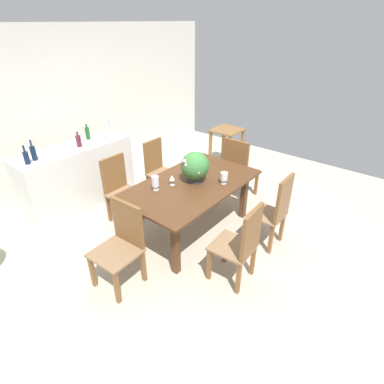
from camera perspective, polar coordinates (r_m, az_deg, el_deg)
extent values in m
plane|color=#BCB29E|center=(4.39, 0.30, -7.25)|extent=(7.04, 7.04, 0.00)
cube|color=silver|center=(5.68, -21.22, 14.15)|extent=(6.40, 0.10, 2.60)
cube|color=#4C2D19|center=(4.00, -0.07, 1.48)|extent=(1.83, 1.08, 0.03)
cube|color=#4C2D19|center=(3.53, -3.09, -10.37)|extent=(0.08, 0.08, 0.73)
cube|color=#4C2D19|center=(4.56, 9.71, -0.69)|extent=(0.08, 0.08, 0.73)
cube|color=#4C2D19|center=(3.99, -11.32, -5.74)|extent=(0.08, 0.08, 0.73)
cube|color=#4C2D19|center=(4.92, 2.08, 2.13)|extent=(0.08, 0.08, 0.73)
cube|color=brown|center=(4.84, -4.80, -0.43)|extent=(0.04, 0.04, 0.43)
cube|color=brown|center=(5.06, -2.23, 1.07)|extent=(0.04, 0.04, 0.43)
cube|color=brown|center=(5.09, -8.14, 0.99)|extent=(0.04, 0.04, 0.43)
cube|color=brown|center=(5.30, -5.56, 2.36)|extent=(0.04, 0.04, 0.43)
cube|color=olive|center=(4.96, -5.31, 3.33)|extent=(0.42, 0.48, 0.03)
cube|color=brown|center=(4.99, -7.31, 6.81)|extent=(0.38, 0.05, 0.52)
cube|color=brown|center=(4.36, 12.57, -4.87)|extent=(0.04, 0.04, 0.43)
cube|color=brown|center=(4.11, 10.44, -6.98)|extent=(0.04, 0.04, 0.43)
cube|color=brown|center=(4.26, 16.50, -6.34)|extent=(0.04, 0.04, 0.43)
cube|color=brown|center=(4.01, 14.57, -8.61)|extent=(0.04, 0.04, 0.43)
cube|color=olive|center=(4.05, 13.90, -4.06)|extent=(0.41, 0.41, 0.03)
cube|color=brown|center=(3.84, 16.83, -1.26)|extent=(0.37, 0.05, 0.57)
cube|color=brown|center=(5.27, 11.97, 1.63)|extent=(0.04, 0.04, 0.43)
cube|color=brown|center=(5.44, 8.29, 2.94)|extent=(0.04, 0.04, 0.43)
cube|color=brown|center=(4.97, 9.81, 0.08)|extent=(0.04, 0.04, 0.43)
cube|color=brown|center=(5.16, 6.00, 1.51)|extent=(0.04, 0.04, 0.43)
cube|color=olive|center=(5.10, 9.21, 3.83)|extent=(0.46, 0.49, 0.03)
cube|color=brown|center=(4.82, 8.19, 6.28)|extent=(0.05, 0.44, 0.58)
cube|color=brown|center=(4.40, -12.69, -4.52)|extent=(0.04, 0.04, 0.43)
cube|color=brown|center=(4.59, -9.26, -2.61)|extent=(0.04, 0.04, 0.43)
cube|color=brown|center=(4.63, -15.33, -3.01)|extent=(0.04, 0.04, 0.43)
cube|color=brown|center=(4.81, -11.96, -1.25)|extent=(0.04, 0.04, 0.43)
cube|color=olive|center=(4.49, -12.62, -0.36)|extent=(0.43, 0.41, 0.03)
cube|color=brown|center=(4.50, -14.49, 3.39)|extent=(0.40, 0.04, 0.52)
cube|color=brown|center=(3.63, -18.19, -13.92)|extent=(0.05, 0.05, 0.43)
cube|color=brown|center=(3.39, -13.93, -16.98)|extent=(0.05, 0.05, 0.43)
cube|color=brown|center=(3.80, -13.46, -10.88)|extent=(0.05, 0.05, 0.43)
cube|color=brown|center=(3.57, -9.09, -13.51)|extent=(0.05, 0.05, 0.43)
cube|color=olive|center=(3.44, -14.13, -10.99)|extent=(0.49, 0.49, 0.03)
cube|color=brown|center=(3.38, -11.98, -5.66)|extent=(0.06, 0.43, 0.52)
cube|color=brown|center=(3.78, 6.20, -10.30)|extent=(0.05, 0.05, 0.43)
cube|color=brown|center=(3.55, 3.24, -13.37)|extent=(0.05, 0.05, 0.43)
cube|color=brown|center=(3.67, 11.35, -12.33)|extent=(0.05, 0.05, 0.43)
cube|color=brown|center=(3.43, 8.68, -15.70)|extent=(0.05, 0.05, 0.43)
cube|color=olive|center=(3.45, 7.61, -10.08)|extent=(0.46, 0.47, 0.03)
cube|color=brown|center=(3.21, 11.14, -7.45)|extent=(0.40, 0.07, 0.54)
cylinder|color=#333338|center=(4.03, 0.56, 2.59)|extent=(0.20, 0.20, 0.08)
sphere|color=#387538|center=(3.95, 0.57, 4.93)|extent=(0.37, 0.37, 0.37)
sphere|color=#DB9EB2|center=(3.92, -0.96, 4.39)|extent=(0.06, 0.06, 0.06)
sphere|color=#DB9EB2|center=(3.82, -1.04, 5.05)|extent=(0.05, 0.05, 0.05)
sphere|color=#DB9EB2|center=(3.83, -1.46, 5.78)|extent=(0.06, 0.06, 0.06)
sphere|color=#DB9EB2|center=(3.99, 2.30, 6.16)|extent=(0.05, 0.05, 0.05)
sphere|color=#DB9EB2|center=(3.81, 1.25, 3.65)|extent=(0.04, 0.04, 0.04)
cylinder|color=silver|center=(4.00, 5.96, 1.67)|extent=(0.07, 0.07, 0.01)
cylinder|color=silver|center=(3.99, 5.98, 2.04)|extent=(0.02, 0.02, 0.05)
cylinder|color=silver|center=(3.96, 6.04, 2.98)|extent=(0.10, 0.10, 0.10)
cylinder|color=silver|center=(3.86, -6.79, 0.49)|extent=(0.07, 0.07, 0.01)
cylinder|color=silver|center=(3.85, -6.82, 0.84)|extent=(0.03, 0.03, 0.04)
cylinder|color=silver|center=(3.80, -6.90, 2.01)|extent=(0.09, 0.09, 0.13)
cylinder|color=silver|center=(3.96, -3.72, 1.37)|extent=(0.06, 0.06, 0.00)
cylinder|color=silver|center=(3.94, -3.74, 1.84)|extent=(0.01, 0.01, 0.07)
cone|color=silver|center=(3.91, -3.77, 2.71)|extent=(0.07, 0.07, 0.07)
cube|color=silver|center=(5.09, -20.46, 2.74)|extent=(1.75, 0.55, 0.98)
cylinder|color=#0F1E38|center=(4.61, -27.58, 6.45)|extent=(0.07, 0.07, 0.19)
cylinder|color=#0F1E38|center=(4.56, -27.99, 8.06)|extent=(0.02, 0.02, 0.09)
cylinder|color=#511E28|center=(4.86, -20.49, 8.92)|extent=(0.07, 0.07, 0.17)
cylinder|color=#511E28|center=(4.82, -20.72, 10.17)|extent=(0.03, 0.03, 0.06)
cylinder|color=#194C1E|center=(5.13, -18.99, 10.34)|extent=(0.07, 0.07, 0.19)
cylinder|color=#194C1E|center=(5.09, -19.22, 11.62)|extent=(0.03, 0.03, 0.06)
cylinder|color=#B2BFB7|center=(5.29, -15.63, 11.71)|extent=(0.08, 0.08, 0.24)
cylinder|color=#B2BFB7|center=(5.25, -15.87, 13.37)|extent=(0.03, 0.03, 0.08)
cylinder|color=#0F1E38|center=(4.53, -28.62, 5.62)|extent=(0.07, 0.07, 0.16)
cylinder|color=#0F1E38|center=(4.48, -29.00, 7.09)|extent=(0.02, 0.02, 0.09)
cube|color=brown|center=(6.05, 6.63, 11.49)|extent=(0.54, 0.53, 0.02)
cube|color=brown|center=(5.89, 6.99, 6.90)|extent=(0.05, 0.05, 0.75)
cube|color=brown|center=(6.26, 9.33, 8.13)|extent=(0.05, 0.05, 0.75)
cube|color=brown|center=(6.12, 3.44, 7.96)|extent=(0.05, 0.05, 0.75)
cube|color=brown|center=(6.48, 5.90, 9.11)|extent=(0.05, 0.05, 0.75)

